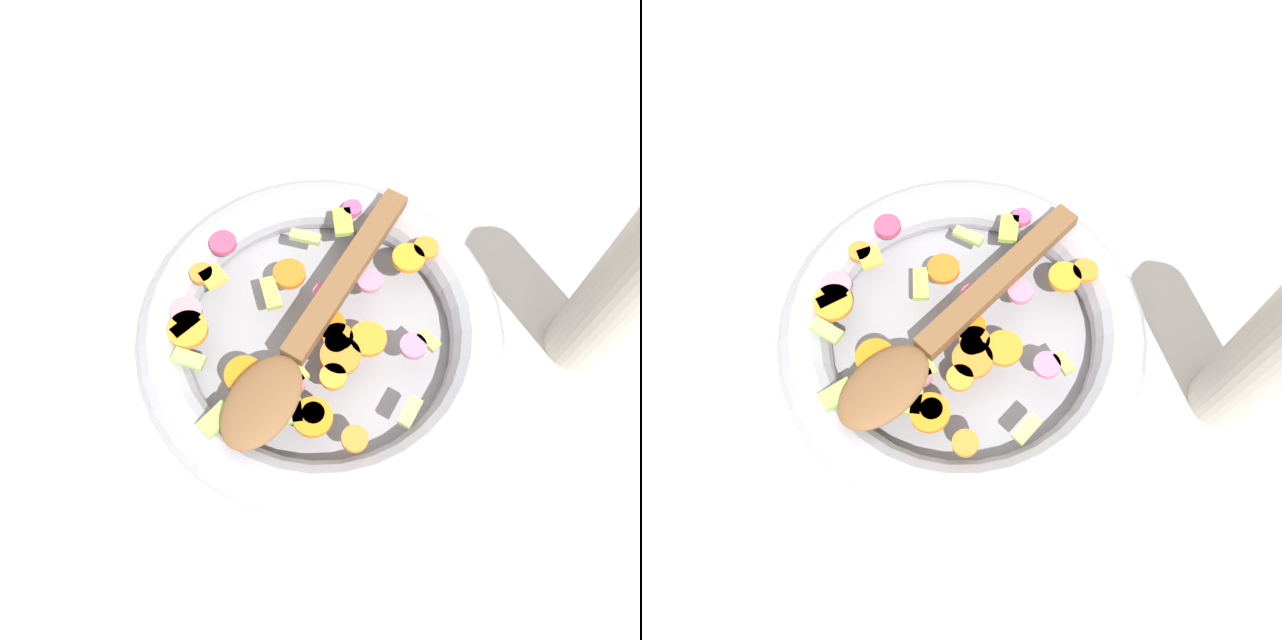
{
  "view_description": "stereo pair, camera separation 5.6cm",
  "coord_description": "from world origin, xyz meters",
  "views": [
    {
      "loc": [
        0.15,
        -0.19,
        0.55
      ],
      "look_at": [
        0.0,
        0.0,
        0.05
      ],
      "focal_mm": 35.0,
      "sensor_mm": 36.0,
      "label": 1
    },
    {
      "loc": [
        0.19,
        -0.16,
        0.55
      ],
      "look_at": [
        0.0,
        0.0,
        0.05
      ],
      "focal_mm": 35.0,
      "sensor_mm": 36.0,
      "label": 2
    }
  ],
  "objects": [
    {
      "name": "ground_plane",
      "position": [
        0.0,
        0.0,
        0.0
      ],
      "size": [
        4.0,
        4.0,
        0.0
      ],
      "primitive_type": "plane",
      "color": "beige"
    },
    {
      "name": "skillet",
      "position": [
        0.0,
        0.0,
        0.02
      ],
      "size": [
        0.34,
        0.34,
        0.05
      ],
      "color": "gray",
      "rests_on": "ground_plane"
    },
    {
      "name": "chopped_vegetables",
      "position": [
        -0.01,
        -0.01,
        0.05
      ],
      "size": [
        0.26,
        0.28,
        0.01
      ],
      "color": "orange",
      "rests_on": "skillet"
    },
    {
      "name": "wooden_spoon",
      "position": [
        0.0,
        -0.03,
        0.06
      ],
      "size": [
        0.07,
        0.29,
        0.01
      ],
      "color": "brown",
      "rests_on": "chopped_vegetables"
    },
    {
      "name": "pepper_mill",
      "position": [
        0.2,
        0.15,
        0.11
      ],
      "size": [
        0.06,
        0.06,
        0.24
      ],
      "color": "#B2ADA3",
      "rests_on": "ground_plane"
    }
  ]
}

